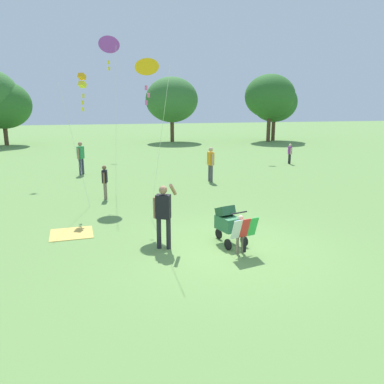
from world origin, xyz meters
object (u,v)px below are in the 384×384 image
object	(u,v)px
person_sitting_far	(290,152)
person_kid_running	(81,155)
child_with_butterfly_kite	(241,231)
stroller	(227,221)
person_couple_left	(105,179)
kite_green_novelty	(109,46)
picnic_blanket	(72,234)
kite_adult_black	(147,68)
kite_orange_delta	(82,83)
person_adult_flyer	(163,211)
person_red_shirt	(211,161)

from	to	relation	value
person_sitting_far	person_kid_running	world-z (taller)	person_kid_running
child_with_butterfly_kite	stroller	size ratio (longest dim) A/B	0.88
person_couple_left	person_sitting_far	bearing A→B (deg)	29.78
kite_green_novelty	picnic_blanket	size ratio (longest dim) A/B	5.18
kite_adult_black	person_sitting_far	xyz separation A→B (m)	(9.70, 9.14, -3.93)
kite_adult_black	kite_green_novelty	bearing A→B (deg)	105.20
kite_orange_delta	person_sitting_far	size ratio (longest dim) A/B	3.76
kite_orange_delta	kite_green_novelty	xyz separation A→B (m)	(1.01, 1.78, 1.43)
kite_orange_delta	person_sitting_far	distance (m)	14.26
kite_orange_delta	person_kid_running	xyz separation A→B (m)	(-0.52, 6.66, -3.30)
stroller	picnic_blanket	size ratio (longest dim) A/B	0.96
person_kid_running	picnic_blanket	xyz separation A→B (m)	(0.07, -9.54, -0.99)
person_adult_flyer	kite_adult_black	bearing A→B (deg)	89.31
person_red_shirt	person_kid_running	bearing A→B (deg)	150.99
child_with_butterfly_kite	person_couple_left	xyz separation A→B (m)	(-3.14, 6.45, 0.17)
person_red_shirt	picnic_blanket	bearing A→B (deg)	-133.68
kite_green_novelty	person_red_shirt	bearing A→B (deg)	19.21
kite_orange_delta	picnic_blanket	size ratio (longest dim) A/B	3.93
kite_orange_delta	person_red_shirt	size ratio (longest dim) A/B	2.84
stroller	kite_adult_black	xyz separation A→B (m)	(-1.66, 2.85, 4.05)
person_red_shirt	picnic_blanket	distance (m)	8.64
person_adult_flyer	person_sitting_far	xyz separation A→B (m)	(9.74, 11.98, -0.27)
stroller	person_red_shirt	distance (m)	8.17
person_adult_flyer	person_kid_running	size ratio (longest dim) A/B	1.01
child_with_butterfly_kite	picnic_blanket	size ratio (longest dim) A/B	0.84
stroller	person_couple_left	xyz separation A→B (m)	(-3.05, 5.65, 0.17)
person_red_shirt	picnic_blanket	size ratio (longest dim) A/B	1.39
child_with_butterfly_kite	person_red_shirt	world-z (taller)	person_red_shirt
person_sitting_far	person_couple_left	xyz separation A→B (m)	(-11.09, -6.34, 0.06)
person_couple_left	stroller	bearing A→B (deg)	-61.66
person_adult_flyer	person_red_shirt	size ratio (longest dim) A/B	1.06
kite_green_novelty	person_red_shirt	distance (m)	6.73
stroller	person_couple_left	distance (m)	6.42
person_adult_flyer	person_sitting_far	size ratio (longest dim) A/B	1.40
person_couple_left	person_adult_flyer	bearing A→B (deg)	-76.51
person_adult_flyer	kite_orange_delta	world-z (taller)	kite_orange_delta
person_couple_left	picnic_blanket	xyz separation A→B (m)	(-1.03, -3.91, -0.77)
stroller	person_red_shirt	bearing A→B (deg)	76.88
kite_green_novelty	picnic_blanket	world-z (taller)	kite_green_novelty
kite_adult_black	person_couple_left	world-z (taller)	kite_adult_black
kite_green_novelty	picnic_blanket	xyz separation A→B (m)	(-1.46, -4.65, -5.73)
kite_adult_black	picnic_blanket	xyz separation A→B (m)	(-2.42, -1.12, -4.65)
person_couple_left	person_kid_running	world-z (taller)	person_kid_running
kite_adult_black	person_sitting_far	size ratio (longest dim) A/B	4.03
kite_adult_black	kite_green_novelty	distance (m)	3.82
person_sitting_far	person_kid_running	xyz separation A→B (m)	(-12.19, -0.71, 0.28)
kite_adult_black	person_kid_running	world-z (taller)	kite_adult_black
child_with_butterfly_kite	kite_adult_black	size ratio (longest dim) A/B	0.20
kite_green_novelty	person_sitting_far	world-z (taller)	kite_green_novelty
picnic_blanket	person_sitting_far	bearing A→B (deg)	40.23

